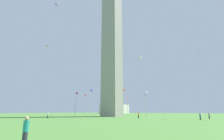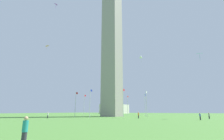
% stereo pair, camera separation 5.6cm
% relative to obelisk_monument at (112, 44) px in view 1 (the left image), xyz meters
% --- Properties ---
extents(ground_plane, '(260.00, 260.00, 0.00)m').
position_rel_obelisk_monument_xyz_m(ground_plane, '(0.00, 0.00, -29.26)').
color(ground_plane, '#477A33').
extents(obelisk_monument, '(6.44, 6.44, 58.52)m').
position_rel_obelisk_monument_xyz_m(obelisk_monument, '(0.00, 0.00, 0.00)').
color(obelisk_monument, gray).
rests_on(obelisk_monument, ground).
extents(flagpole_n, '(1.12, 0.14, 8.94)m').
position_rel_obelisk_monument_xyz_m(flagpole_n, '(13.86, 0.00, -24.39)').
color(flagpole_n, silver).
rests_on(flagpole_n, ground).
extents(flagpole_ne, '(1.12, 0.14, 8.94)m').
position_rel_obelisk_monument_xyz_m(flagpole_ne, '(9.82, 9.76, -24.39)').
color(flagpole_ne, silver).
rests_on(flagpole_ne, ground).
extents(flagpole_e, '(1.12, 0.14, 8.94)m').
position_rel_obelisk_monument_xyz_m(flagpole_e, '(0.05, 13.81, -24.39)').
color(flagpole_e, silver).
rests_on(flagpole_e, ground).
extents(flagpole_se, '(1.12, 0.14, 8.94)m').
position_rel_obelisk_monument_xyz_m(flagpole_se, '(-9.71, 9.76, -24.39)').
color(flagpole_se, silver).
rests_on(flagpole_se, ground).
extents(flagpole_s, '(1.12, 0.14, 8.94)m').
position_rel_obelisk_monument_xyz_m(flagpole_s, '(-13.75, 0.00, -24.39)').
color(flagpole_s, silver).
rests_on(flagpole_s, ground).
extents(flagpole_sw, '(1.12, 0.14, 8.94)m').
position_rel_obelisk_monument_xyz_m(flagpole_sw, '(-9.71, -9.76, -24.39)').
color(flagpole_sw, silver).
rests_on(flagpole_sw, ground).
extents(flagpole_w, '(1.12, 0.14, 8.94)m').
position_rel_obelisk_monument_xyz_m(flagpole_w, '(0.05, -13.81, -24.39)').
color(flagpole_w, silver).
rests_on(flagpole_w, ground).
extents(flagpole_nw, '(1.12, 0.14, 8.94)m').
position_rel_obelisk_monument_xyz_m(flagpole_nw, '(9.82, -9.76, -24.39)').
color(flagpole_nw, silver).
rests_on(flagpole_nw, ground).
extents(person_white_shirt, '(0.32, 0.32, 1.72)m').
position_rel_obelisk_monument_xyz_m(person_white_shirt, '(-23.49, 7.46, -28.41)').
color(person_white_shirt, '#2D2D38').
rests_on(person_white_shirt, ground).
extents(person_teal_shirt, '(0.32, 0.32, 1.69)m').
position_rel_obelisk_monument_xyz_m(person_teal_shirt, '(-50.97, -24.12, -28.42)').
color(person_teal_shirt, '#2D2D38').
rests_on(person_teal_shirt, ground).
extents(person_gray_shirt, '(0.32, 0.32, 1.64)m').
position_rel_obelisk_monument_xyz_m(person_gray_shirt, '(-5.79, -32.38, -28.45)').
color(person_gray_shirt, '#2D2D38').
rests_on(person_gray_shirt, ground).
extents(person_blue_shirt, '(0.32, 0.32, 1.64)m').
position_rel_obelisk_monument_xyz_m(person_blue_shirt, '(-12.20, -30.75, -28.45)').
color(person_blue_shirt, '#2D2D38').
rests_on(person_blue_shirt, ground).
extents(person_orange_shirt, '(0.32, 0.32, 1.75)m').
position_rel_obelisk_monument_xyz_m(person_orange_shirt, '(-10.87, -15.08, -28.39)').
color(person_orange_shirt, '#2D2D38').
rests_on(person_orange_shirt, ground).
extents(kite_cyan_diamond, '(1.69, 1.74, 2.34)m').
position_rel_obelisk_monument_xyz_m(kite_cyan_diamond, '(-2.45, -31.85, -10.53)').
color(kite_cyan_diamond, '#33C6D1').
extents(kite_white_delta, '(1.71, 1.79, 2.27)m').
position_rel_obelisk_monument_xyz_m(kite_white_delta, '(-4.82, -14.42, -9.56)').
color(kite_white_delta, white).
extents(kite_purple_diamond, '(0.91, 0.85, 1.32)m').
position_rel_obelisk_monument_xyz_m(kite_purple_diamond, '(-30.32, -0.40, 0.64)').
color(kite_purple_diamond, purple).
extents(kite_orange_diamond, '(1.34, 1.36, 1.63)m').
position_rel_obelisk_monument_xyz_m(kite_orange_diamond, '(-20.21, 14.89, -4.78)').
color(kite_orange_diamond, orange).
extents(distant_building, '(25.52, 13.64, 7.30)m').
position_rel_obelisk_monument_xyz_m(distant_building, '(66.52, 36.48, -25.61)').
color(distant_building, beige).
rests_on(distant_building, ground).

